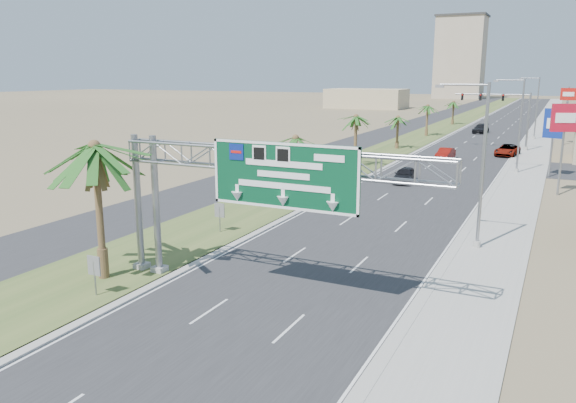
# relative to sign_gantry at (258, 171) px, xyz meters

# --- Properties ---
(ground) EXTENTS (600.00, 600.00, 0.00)m
(ground) POSITION_rel_sign_gantry_xyz_m (1.06, -9.93, -6.06)
(ground) COLOR #8C7A59
(ground) RESTS_ON ground
(road) EXTENTS (12.00, 300.00, 0.02)m
(road) POSITION_rel_sign_gantry_xyz_m (1.06, 100.07, -6.05)
(road) COLOR #28282B
(road) RESTS_ON ground
(sidewalk_right) EXTENTS (4.00, 300.00, 0.10)m
(sidewalk_right) POSITION_rel_sign_gantry_xyz_m (9.56, 100.07, -6.01)
(sidewalk_right) COLOR #9E9B93
(sidewalk_right) RESTS_ON ground
(median_grass) EXTENTS (7.00, 300.00, 0.12)m
(median_grass) POSITION_rel_sign_gantry_xyz_m (-8.94, 100.07, -6.00)
(median_grass) COLOR #415927
(median_grass) RESTS_ON ground
(opposing_road) EXTENTS (8.00, 300.00, 0.02)m
(opposing_road) POSITION_rel_sign_gantry_xyz_m (-15.94, 100.07, -6.05)
(opposing_road) COLOR #28282B
(opposing_road) RESTS_ON ground
(sign_gantry) EXTENTS (16.75, 1.24, 7.50)m
(sign_gantry) POSITION_rel_sign_gantry_xyz_m (0.00, 0.00, 0.00)
(sign_gantry) COLOR gray
(sign_gantry) RESTS_ON ground
(palm_near) EXTENTS (5.70, 5.70, 8.35)m
(palm_near) POSITION_rel_sign_gantry_xyz_m (-8.14, -1.93, 0.87)
(palm_near) COLOR brown
(palm_near) RESTS_ON ground
(palm_row_b) EXTENTS (3.99, 3.99, 5.95)m
(palm_row_b) POSITION_rel_sign_gantry_xyz_m (-8.44, 22.07, -1.16)
(palm_row_b) COLOR brown
(palm_row_b) RESTS_ON ground
(palm_row_c) EXTENTS (3.99, 3.99, 6.75)m
(palm_row_c) POSITION_rel_sign_gantry_xyz_m (-8.44, 38.07, -0.39)
(palm_row_c) COLOR brown
(palm_row_c) RESTS_ON ground
(palm_row_d) EXTENTS (3.99, 3.99, 5.45)m
(palm_row_d) POSITION_rel_sign_gantry_xyz_m (-8.44, 56.07, -1.64)
(palm_row_d) COLOR brown
(palm_row_d) RESTS_ON ground
(palm_row_e) EXTENTS (3.99, 3.99, 6.15)m
(palm_row_e) POSITION_rel_sign_gantry_xyz_m (-8.44, 75.07, -0.97)
(palm_row_e) COLOR brown
(palm_row_e) RESTS_ON ground
(palm_row_f) EXTENTS (3.99, 3.99, 5.75)m
(palm_row_f) POSITION_rel_sign_gantry_xyz_m (-8.44, 100.07, -1.35)
(palm_row_f) COLOR brown
(palm_row_f) RESTS_ON ground
(streetlight_near) EXTENTS (3.27, 0.44, 10.00)m
(streetlight_near) POSITION_rel_sign_gantry_xyz_m (8.36, 12.07, -1.36)
(streetlight_near) COLOR gray
(streetlight_near) RESTS_ON ground
(streetlight_mid) EXTENTS (3.27, 0.44, 10.00)m
(streetlight_mid) POSITION_rel_sign_gantry_xyz_m (8.36, 42.07, -1.36)
(streetlight_mid) COLOR gray
(streetlight_mid) RESTS_ON ground
(streetlight_far) EXTENTS (3.27, 0.44, 10.00)m
(streetlight_far) POSITION_rel_sign_gantry_xyz_m (8.36, 78.07, -1.36)
(streetlight_far) COLOR gray
(streetlight_far) RESTS_ON ground
(signal_mast) EXTENTS (10.28, 0.71, 8.00)m
(signal_mast) POSITION_rel_sign_gantry_xyz_m (6.23, 62.05, -1.21)
(signal_mast) COLOR gray
(signal_mast) RESTS_ON ground
(median_signback_a) EXTENTS (0.75, 0.08, 2.08)m
(median_signback_a) POSITION_rel_sign_gantry_xyz_m (-6.74, -3.93, -4.61)
(median_signback_a) COLOR gray
(median_signback_a) RESTS_ON ground
(median_signback_b) EXTENTS (0.75, 0.08, 2.08)m
(median_signback_b) POSITION_rel_sign_gantry_xyz_m (-7.44, 8.07, -4.61)
(median_signback_b) COLOR gray
(median_signback_b) RESTS_ON ground
(tower_distant) EXTENTS (20.00, 16.00, 35.00)m
(tower_distant) POSITION_rel_sign_gantry_xyz_m (-30.94, 240.07, 11.44)
(tower_distant) COLOR tan
(tower_distant) RESTS_ON ground
(building_distant_left) EXTENTS (24.00, 14.00, 6.00)m
(building_distant_left) POSITION_rel_sign_gantry_xyz_m (-43.94, 150.07, -3.06)
(building_distant_left) COLOR tan
(building_distant_left) RESTS_ON ground
(car_left_lane) EXTENTS (2.12, 4.61, 1.53)m
(car_left_lane) POSITION_rel_sign_gantry_xyz_m (-0.94, 31.42, -5.29)
(car_left_lane) COLOR black
(car_left_lane) RESTS_ON ground
(car_mid_lane) EXTENTS (1.85, 4.55, 1.47)m
(car_mid_lane) POSITION_rel_sign_gantry_xyz_m (-0.22, 48.55, -5.32)
(car_mid_lane) COLOR maroon
(car_mid_lane) RESTS_ON ground
(car_right_lane) EXTENTS (3.10, 5.62, 1.49)m
(car_right_lane) POSITION_rel_sign_gantry_xyz_m (6.41, 55.69, -5.31)
(car_right_lane) COLOR gray
(car_right_lane) RESTS_ON ground
(car_far) EXTENTS (2.62, 5.57, 1.57)m
(car_far) POSITION_rel_sign_gantry_xyz_m (-0.73, 84.75, -5.27)
(car_far) COLOR black
(car_far) RESTS_ON ground
(pole_sign_red_near) EXTENTS (2.35, 1.14, 8.20)m
(pole_sign_red_near) POSITION_rel_sign_gantry_xyz_m (12.76, 31.53, 0.32)
(pole_sign_red_near) COLOR gray
(pole_sign_red_near) RESTS_ON ground
(pole_sign_blue) EXTENTS (2.01, 0.76, 7.25)m
(pole_sign_blue) POSITION_rel_sign_gantry_xyz_m (11.79, 41.05, -0.76)
(pole_sign_blue) COLOR gray
(pole_sign_blue) RESTS_ON ground
(pole_sign_red_far) EXTENTS (2.20, 0.36, 8.67)m
(pole_sign_red_far) POSITION_rel_sign_gantry_xyz_m (12.94, 72.36, 0.80)
(pole_sign_red_far) COLOR gray
(pole_sign_red_far) RESTS_ON ground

